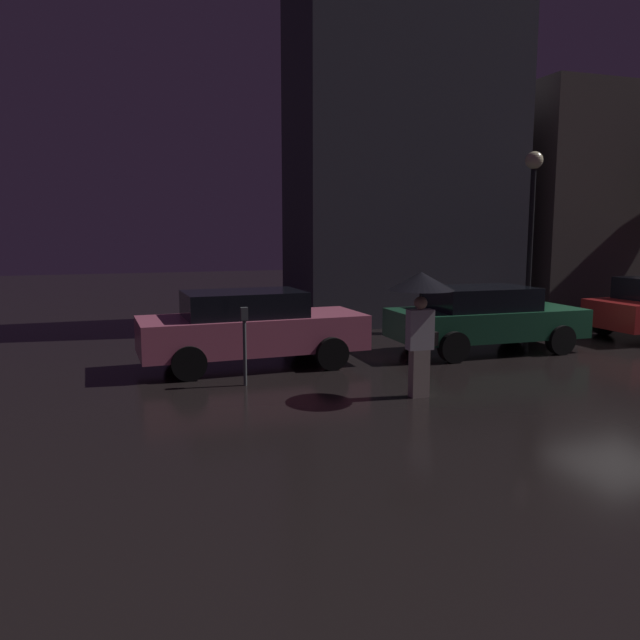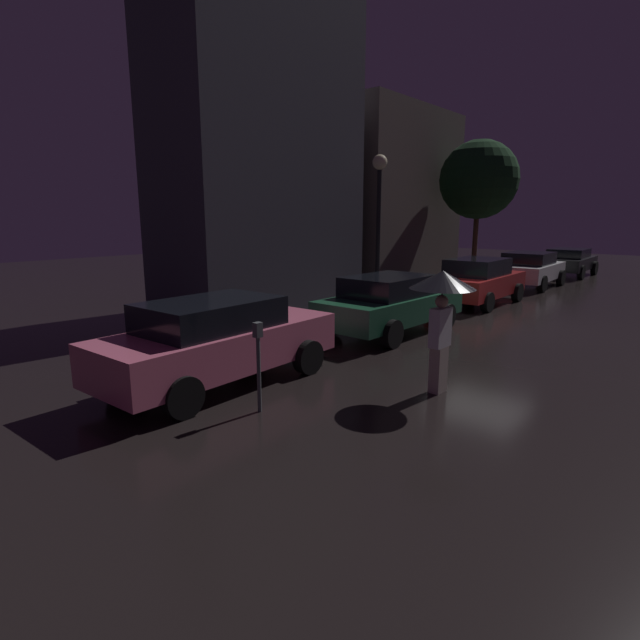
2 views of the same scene
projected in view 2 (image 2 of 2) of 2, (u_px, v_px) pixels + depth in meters
ground_plane at (484, 323)px, 13.60m from camera, size 60.00×60.00×0.00m
building_facade_left at (260, 147)px, 15.16m from camera, size 6.60×3.00×9.84m
building_facade_right at (393, 199)px, 21.03m from camera, size 6.74×3.00×7.17m
parked_car_pink at (218, 340)px, 8.61m from camera, size 4.43×1.88×1.50m
parked_car_green at (391, 303)px, 12.41m from camera, size 4.28×1.95×1.44m
parked_car_red at (478, 281)px, 16.48m from camera, size 4.18×1.94×1.51m
parked_car_white at (529, 269)px, 20.45m from camera, size 4.06×2.04×1.42m
parked_car_black at (569, 261)px, 24.21m from camera, size 4.13×1.98×1.32m
pedestrian_with_umbrella at (442, 296)px, 8.00m from camera, size 1.06×1.06×2.03m
parking_meter at (258, 358)px, 7.32m from camera, size 0.12×0.10×1.37m
street_lamp_near at (379, 198)px, 15.55m from camera, size 0.46×0.46×4.73m
street_tree at (479, 180)px, 19.86m from camera, size 3.09×3.09×5.83m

